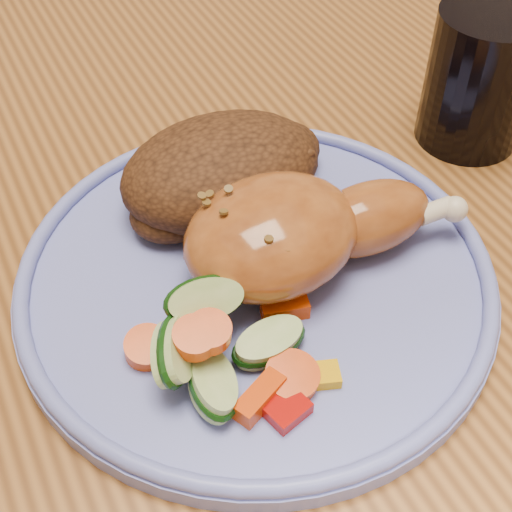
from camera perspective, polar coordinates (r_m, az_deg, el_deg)
name	(u,v)px	position (r m, az deg, el deg)	size (l,w,h in m)	color
dining_table	(262,271)	(0.57, 0.50, -1.20)	(0.90, 1.40, 0.75)	brown
chair_far	(73,73)	(1.15, -14.40, 14.00)	(0.42, 0.42, 0.91)	#4C2D16
plate	(256,279)	(0.45, 0.00, -1.84)	(0.30, 0.30, 0.01)	#6873C9
plate_rim	(256,267)	(0.44, 0.00, -0.89)	(0.30, 0.30, 0.01)	#6873C9
chicken_leg	(296,231)	(0.43, 3.24, 2.00)	(0.18, 0.10, 0.06)	#A35622
rice_pilaf	(225,171)	(0.48, -2.51, 6.81)	(0.15, 0.10, 0.06)	#422310
vegetable_pile	(218,347)	(0.39, -3.06, -7.25)	(0.11, 0.10, 0.05)	#A50A05
drinking_glass	(479,79)	(0.56, 17.43, 13.38)	(0.08, 0.08, 0.10)	black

